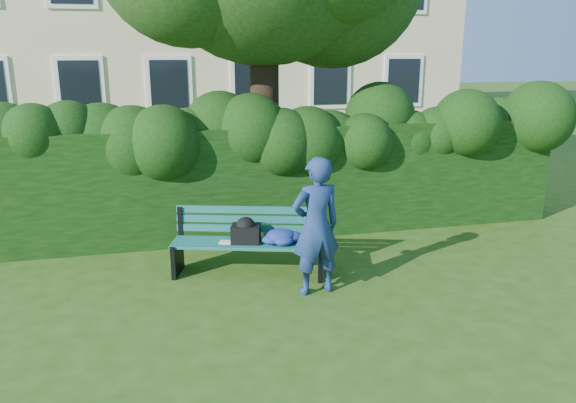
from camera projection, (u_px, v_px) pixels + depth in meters
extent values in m
plane|color=#2A4B10|center=(299.00, 282.00, 7.40)|extent=(80.00, 80.00, 0.00)
cube|color=white|center=(80.00, 85.00, 15.40)|extent=(1.30, 0.08, 1.60)
cube|color=black|center=(80.00, 86.00, 15.37)|extent=(1.05, 0.04, 1.35)
cube|color=white|center=(169.00, 84.00, 15.95)|extent=(1.30, 0.08, 1.60)
cube|color=black|center=(169.00, 84.00, 15.91)|extent=(1.05, 0.04, 1.35)
cube|color=white|center=(252.00, 83.00, 16.50)|extent=(1.30, 0.08, 1.60)
cube|color=black|center=(253.00, 83.00, 16.46)|extent=(1.05, 0.04, 1.35)
cube|color=white|center=(330.00, 82.00, 17.05)|extent=(1.30, 0.08, 1.60)
cube|color=black|center=(330.00, 82.00, 17.01)|extent=(1.05, 0.04, 1.35)
cube|color=white|center=(403.00, 81.00, 17.59)|extent=(1.30, 0.08, 1.60)
cube|color=black|center=(403.00, 81.00, 17.56)|extent=(1.05, 0.04, 1.35)
cube|color=black|center=(265.00, 180.00, 9.22)|extent=(10.00, 1.00, 1.80)
cylinder|color=black|center=(265.00, 91.00, 9.44)|extent=(0.48, 0.48, 4.58)
cube|color=#105244|center=(246.00, 248.00, 7.37)|extent=(1.99, 0.68, 0.04)
cube|color=#105244|center=(248.00, 245.00, 7.48)|extent=(1.99, 0.68, 0.04)
cube|color=#105244|center=(249.00, 242.00, 7.60)|extent=(1.99, 0.68, 0.04)
cube|color=#105244|center=(250.00, 239.00, 7.71)|extent=(1.99, 0.68, 0.04)
cube|color=#105244|center=(250.00, 228.00, 7.76)|extent=(1.97, 0.62, 0.10)
cube|color=#105244|center=(250.00, 219.00, 7.73)|extent=(1.97, 0.62, 0.10)
cube|color=#105244|center=(250.00, 210.00, 7.71)|extent=(1.97, 0.62, 0.10)
cube|color=black|center=(178.00, 258.00, 7.65)|extent=(0.20, 0.50, 0.44)
cube|color=black|center=(180.00, 222.00, 7.79)|extent=(0.07, 0.07, 0.45)
cube|color=black|center=(176.00, 244.00, 7.54)|extent=(0.18, 0.42, 0.05)
cube|color=black|center=(320.00, 261.00, 7.55)|extent=(0.20, 0.50, 0.44)
cube|color=black|center=(321.00, 225.00, 7.69)|extent=(0.07, 0.07, 0.45)
cube|color=black|center=(321.00, 247.00, 7.45)|extent=(0.18, 0.42, 0.05)
cube|color=white|center=(226.00, 242.00, 7.50)|extent=(0.21, 0.18, 0.02)
cube|color=black|center=(246.00, 234.00, 7.51)|extent=(0.44, 0.38, 0.24)
imported|color=navy|center=(316.00, 226.00, 6.89)|extent=(0.69, 0.50, 1.74)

